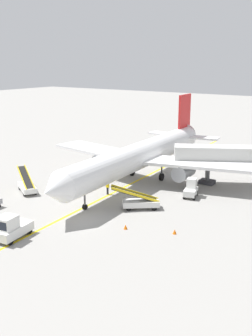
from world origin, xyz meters
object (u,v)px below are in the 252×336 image
safety_cone_nose_left (126,227)px  safety_cone_nose_right (111,174)px  baggage_tug_near_wing (191,189)px  ground_crew_marshaller (108,187)px  safety_cone_wingtip_left (175,232)px  belt_loader_aft_hold (140,202)px  jet_bridge (234,157)px  pushback_tug (11,228)px  belt_loader_forward_hold (27,185)px  airliner (141,155)px

safety_cone_nose_left → safety_cone_nose_right: bearing=130.3°
baggage_tug_near_wing → ground_crew_marshaller: baggage_tug_near_wing is taller
safety_cone_wingtip_left → ground_crew_marshaller: bearing=154.7°
safety_cone_nose_right → safety_cone_wingtip_left: (15.92, -12.19, 0.00)m
belt_loader_aft_hold → safety_cone_nose_right: 13.14m
safety_cone_wingtip_left → jet_bridge: bearing=92.7°
pushback_tug → baggage_tug_near_wing: (8.22, 18.93, -0.07)m
safety_cone_nose_left → belt_loader_forward_hold: bearing=171.1°
airliner → safety_cone_nose_left: size_ratio=80.26×
pushback_tug → baggage_tug_near_wing: size_ratio=1.45×
safety_cone_nose_right → safety_cone_wingtip_left: size_ratio=1.00×
airliner → safety_cone_nose_left: airliner is taller
safety_cone_nose_left → ground_crew_marshaller: bearing=136.1°
baggage_tug_near_wing → belt_loader_aft_hold: (-2.82, -6.48, -0.15)m
jet_bridge → baggage_tug_near_wing: bearing=-108.0°
safety_cone_nose_right → safety_cone_wingtip_left: bearing=-37.5°
ground_crew_marshaller → safety_cone_wingtip_left: size_ratio=3.86×
airliner → pushback_tug: bearing=-90.6°
airliner → ground_crew_marshaller: (-0.34, -6.81, -2.51)m
baggage_tug_near_wing → safety_cone_nose_left: baggage_tug_near_wing is taller
jet_bridge → belt_loader_forward_hold: bearing=-139.4°
belt_loader_aft_hold → safety_cone_wingtip_left: 7.01m
jet_bridge → safety_cone_nose_left: (-3.41, -18.87, -3.32)m
safety_cone_nose_left → baggage_tug_near_wing: bearing=84.7°
airliner → pushback_tug: 21.20m
belt_loader_forward_hold → pushback_tug: bearing=-48.5°
belt_loader_aft_hold → safety_cone_nose_right: (-9.95, 8.57, -0.56)m
safety_cone_nose_left → safety_cone_wingtip_left: bearing=20.4°
safety_cone_wingtip_left → belt_loader_forward_hold: bearing=177.5°
airliner → safety_cone_nose_left: (6.92, -13.81, -3.20)m
baggage_tug_near_wing → safety_cone_nose_right: (-12.76, 2.09, -0.71)m
belt_loader_forward_hold → safety_cone_nose_left: bearing=-8.9°
safety_cone_wingtip_left → safety_cone_nose_right: bearing=142.5°
pushback_tug → belt_loader_forward_hold: size_ratio=0.78×
pushback_tug → safety_cone_nose_right: size_ratio=8.73×
pushback_tug → belt_loader_aft_hold: size_ratio=0.81×
airliner → belt_loader_forward_hold: 14.61m
belt_loader_forward_hold → safety_cone_wingtip_left: (19.96, -0.88, -0.56)m
baggage_tug_near_wing → safety_cone_nose_left: size_ratio=6.01×
belt_loader_aft_hold → ground_crew_marshaller: belt_loader_aft_hold is taller
airliner → belt_loader_aft_hold: (5.18, -8.61, -2.64)m
airliner → safety_cone_nose_left: bearing=-63.4°
jet_bridge → safety_cone_nose_left: 19.46m
safety_cone_nose_left → safety_cone_wingtip_left: 4.52m
pushback_tug → belt_loader_forward_hold: bearing=131.5°
pushback_tug → ground_crew_marshaller: pushback_tug is taller
belt_loader_aft_hold → safety_cone_wingtip_left: (5.97, -3.63, -0.56)m
jet_bridge → pushback_tug: size_ratio=3.25×
safety_cone_nose_left → safety_cone_nose_right: (-11.68, 13.77, 0.00)m
belt_loader_forward_hold → safety_cone_nose_right: size_ratio=11.25×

